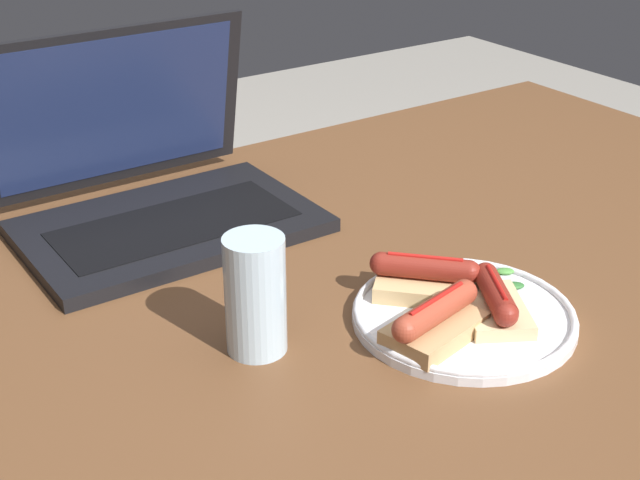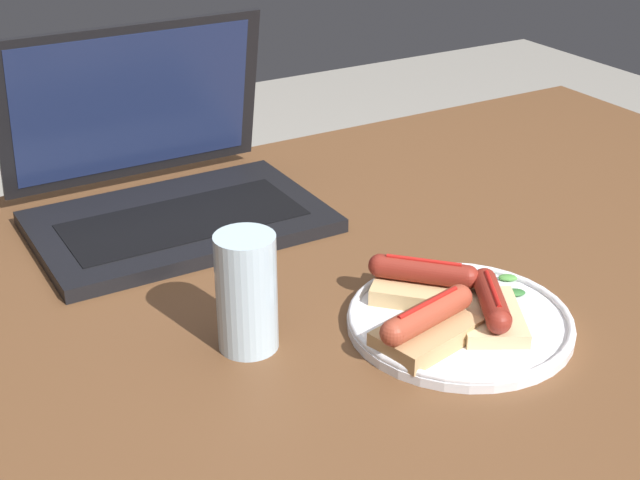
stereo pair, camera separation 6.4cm
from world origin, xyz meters
The scene contains 8 objects.
desk centered at (0.00, 0.00, 0.68)m, with size 1.44×0.89×0.74m.
laptop centered at (-0.17, 0.26, 0.78)m, with size 0.37×0.29×0.24m.
plate centered at (0.00, -0.16, 0.75)m, with size 0.24×0.24×0.02m.
sausage_toast_left centered at (0.02, -0.18, 0.77)m, with size 0.11×0.12×0.04m.
sausage_toast_middle centered at (-0.01, -0.10, 0.77)m, with size 0.13×0.13×0.05m.
sausage_toast_right centered at (-0.06, -0.17, 0.77)m, with size 0.13×0.09×0.05m.
salad_pile centered at (0.07, -0.12, 0.75)m, with size 0.07×0.07×0.01m.
drinking_glass centered at (-0.21, -0.08, 0.80)m, with size 0.06×0.06×0.13m.
Camera 1 is at (-0.59, -0.75, 1.25)m, focal length 50.00 mm.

